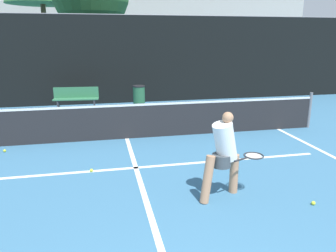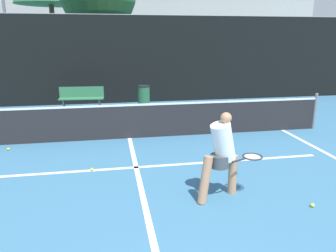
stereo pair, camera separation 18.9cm
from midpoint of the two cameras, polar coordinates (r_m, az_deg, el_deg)
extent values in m
cube|color=white|center=(6.98, -4.78, -7.18)|extent=(8.25, 0.10, 0.01)
cube|color=white|center=(6.34, -4.14, -9.58)|extent=(0.10, 5.62, 0.01)
cylinder|color=slate|center=(10.69, 24.65, 2.38)|extent=(0.09, 0.09, 1.07)
cube|color=#232326|center=(8.83, -6.21, 0.82)|extent=(11.00, 0.02, 0.95)
cube|color=white|center=(8.73, -6.29, 3.65)|extent=(11.00, 0.03, 0.06)
cube|color=black|center=(13.67, -8.01, 11.25)|extent=(24.00, 0.06, 3.49)
cylinder|color=slate|center=(13.67, -8.29, 18.65)|extent=(24.00, 0.04, 0.04)
cylinder|color=tan|center=(5.88, 12.10, -8.23)|extent=(0.15, 0.15, 0.70)
cylinder|color=tan|center=(5.47, 7.48, -9.30)|extent=(0.31, 0.24, 0.81)
cylinder|color=#3F474C|center=(5.55, 9.94, -6.02)|extent=(0.32, 0.32, 0.21)
cylinder|color=white|center=(5.48, 10.55, -2.77)|extent=(0.48, 0.40, 0.73)
sphere|color=tan|center=(5.40, 11.06, 1.38)|extent=(0.19, 0.19, 0.19)
cylinder|color=#262628|center=(5.50, 13.26, -5.83)|extent=(0.29, 0.15, 0.03)
torus|color=#262628|center=(5.72, 15.41, -5.16)|extent=(0.45, 0.45, 0.02)
cylinder|color=beige|center=(5.72, 15.41, -5.16)|extent=(0.34, 0.34, 0.01)
sphere|color=#D1E033|center=(8.80, -25.48, -3.66)|extent=(0.07, 0.07, 0.07)
sphere|color=#D1E033|center=(6.93, -12.34, -7.40)|extent=(0.07, 0.07, 0.07)
sphere|color=#D1E033|center=(5.96, 24.72, -12.43)|extent=(0.07, 0.07, 0.07)
cube|color=#33724C|center=(12.65, -14.43, 4.65)|extent=(1.66, 0.48, 0.04)
cube|color=#33724C|center=(12.79, -14.39, 5.72)|extent=(1.64, 0.16, 0.42)
cube|color=#333338|center=(12.80, -17.27, 3.55)|extent=(0.06, 0.32, 0.44)
cube|color=#333338|center=(12.61, -11.42, 3.78)|extent=(0.06, 0.32, 0.44)
cylinder|color=#28603D|center=(12.67, -3.79, 5.00)|extent=(0.45, 0.45, 0.83)
cylinder|color=black|center=(12.60, -3.82, 6.96)|extent=(0.47, 0.47, 0.04)
cube|color=black|center=(17.39, -11.79, 7.52)|extent=(1.61, 4.36, 0.85)
cube|color=#1E2328|center=(17.10, -11.93, 9.76)|extent=(1.35, 2.61, 0.56)
cylinder|color=black|center=(18.78, -9.46, 7.81)|extent=(0.18, 0.60, 0.60)
cylinder|color=black|center=(16.02, -9.26, 6.56)|extent=(0.18, 0.60, 0.60)
cylinder|color=slate|center=(20.78, -26.51, 18.76)|extent=(0.16, 0.16, 8.97)
cylinder|color=brown|center=(17.68, -11.27, 11.94)|extent=(0.28, 0.28, 3.46)
cylinder|color=brown|center=(20.72, -18.86, 13.23)|extent=(0.28, 0.28, 4.45)
cube|color=#B2ADA3|center=(29.56, -9.57, 16.12)|extent=(36.00, 2.40, 6.45)
camera|label=1|loc=(0.09, -89.17, 0.23)|focal=35.00mm
camera|label=2|loc=(0.09, 90.83, -0.23)|focal=35.00mm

